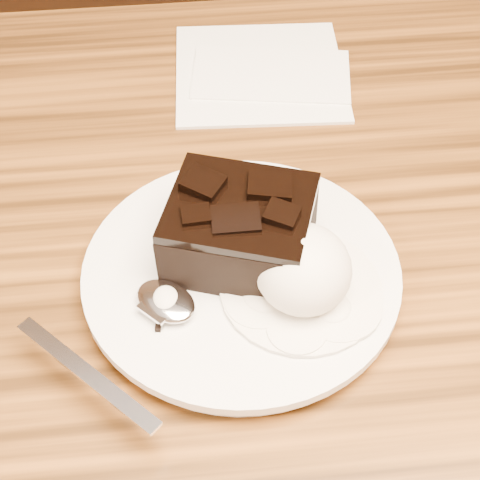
{
  "coord_description": "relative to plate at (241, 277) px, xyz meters",
  "views": [
    {
      "loc": [
        -0.08,
        -0.37,
        1.21
      ],
      "look_at": [
        -0.04,
        0.0,
        0.79
      ],
      "focal_mm": 57.78,
      "sensor_mm": 36.0,
      "label": 1
    }
  ],
  "objects": [
    {
      "name": "melt_puddle",
      "position": [
        0.04,
        -0.03,
        0.01
      ],
      "size": [
        0.12,
        0.12,
        0.0
      ],
      "primitive_type": "cylinder",
      "color": "white",
      "rests_on": "plate"
    },
    {
      "name": "spoon",
      "position": [
        -0.06,
        -0.03,
        0.02
      ],
      "size": [
        0.16,
        0.16,
        0.01
      ],
      "primitive_type": null,
      "rotation": [
        0.0,
        0.0,
        0.77
      ],
      "color": "silver",
      "rests_on": "plate"
    },
    {
      "name": "brownie",
      "position": [
        0.0,
        0.02,
        0.03
      ],
      "size": [
        0.12,
        0.12,
        0.05
      ],
      "primitive_type": "cube",
      "rotation": [
        0.0,
        0.0,
        -0.33
      ],
      "color": "black",
      "rests_on": "plate"
    },
    {
      "name": "crumb_b",
      "position": [
        0.01,
        -0.06,
        0.01
      ],
      "size": [
        0.01,
        0.01,
        0.0
      ],
      "primitive_type": "cube",
      "rotation": [
        0.0,
        0.0,
        0.74
      ],
      "color": "black",
      "rests_on": "plate"
    },
    {
      "name": "napkin",
      "position": [
        0.05,
        0.27,
        -0.01
      ],
      "size": [
        0.17,
        0.17,
        0.01
      ],
      "primitive_type": "cube",
      "rotation": [
        0.0,
        0.0,
        -0.06
      ],
      "color": "white",
      "rests_on": "dining_table"
    },
    {
      "name": "crumb_c",
      "position": [
        -0.06,
        -0.05,
        0.01
      ],
      "size": [
        0.0,
        0.01,
        0.0
      ],
      "primitive_type": "cube",
      "rotation": [
        0.0,
        0.0,
        1.44
      ],
      "color": "black",
      "rests_on": "plate"
    },
    {
      "name": "plate",
      "position": [
        0.0,
        0.0,
        0.0
      ],
      "size": [
        0.24,
        0.24,
        0.02
      ],
      "primitive_type": "cylinder",
      "color": "white",
      "rests_on": "dining_table"
    },
    {
      "name": "ice_cream_scoop",
      "position": [
        0.04,
        -0.03,
        0.03
      ],
      "size": [
        0.07,
        0.07,
        0.06
      ],
      "primitive_type": "ellipsoid",
      "color": "silver",
      "rests_on": "plate"
    },
    {
      "name": "crumb_a",
      "position": [
        0.03,
        -0.05,
        0.01
      ],
      "size": [
        0.01,
        0.01,
        0.0
      ],
      "primitive_type": "cube",
      "rotation": [
        0.0,
        0.0,
        0.19
      ],
      "color": "black",
      "rests_on": "plate"
    }
  ]
}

